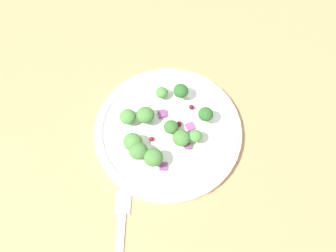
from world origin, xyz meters
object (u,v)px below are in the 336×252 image
(broccoli_floret_1, at_px, (182,138))
(broccoli_floret_2, at_px, (170,127))
(broccoli_floret_0, at_px, (181,91))
(plate, at_px, (168,131))
(fork, at_px, (119,245))

(broccoli_floret_1, bearing_deg, broccoli_floret_2, -112.31)
(broccoli_floret_0, distance_m, broccoli_floret_2, 0.06)
(plate, xyz_separation_m, broccoli_floret_1, (0.01, 0.03, 0.02))
(broccoli_floret_2, bearing_deg, fork, 3.67)
(plate, relative_size, broccoli_floret_0, 9.47)
(broccoli_floret_0, height_order, broccoli_floret_1, broccoli_floret_0)
(broccoli_floret_1, relative_size, fork, 0.16)
(plate, relative_size, fork, 1.34)
(plate, bearing_deg, broccoli_floret_1, 70.01)
(fork, bearing_deg, broccoli_floret_1, 176.08)
(plate, xyz_separation_m, broccoli_floret_0, (-0.06, -0.01, 0.03))
(broccoli_floret_0, relative_size, broccoli_floret_1, 0.90)
(broccoli_floret_0, bearing_deg, broccoli_floret_2, 10.58)
(broccoli_floret_0, bearing_deg, plate, 7.16)
(plate, height_order, broccoli_floret_0, broccoli_floret_0)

